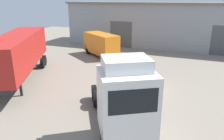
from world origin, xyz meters
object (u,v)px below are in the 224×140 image
object	(u,v)px
container_trailer_green	(18,52)
traffic_cone	(132,73)
tractor_unit_white	(124,99)
delivery_van_orange	(100,44)
oil_drum	(143,82)

from	to	relation	value
container_trailer_green	traffic_cone	xyz separation A→B (m)	(8.33, 4.58, -2.24)
tractor_unit_white	container_trailer_green	size ratio (longest dim) A/B	0.65
tractor_unit_white	delivery_van_orange	world-z (taller)	tractor_unit_white
tractor_unit_white	oil_drum	size ratio (longest dim) A/B	7.69
tractor_unit_white	container_trailer_green	bearing A→B (deg)	-142.73
tractor_unit_white	delivery_van_orange	bearing A→B (deg)	177.25
tractor_unit_white	oil_drum	bearing A→B (deg)	153.94
delivery_van_orange	tractor_unit_white	bearing A→B (deg)	153.41
tractor_unit_white	traffic_cone	size ratio (longest dim) A/B	12.30
container_trailer_green	oil_drum	size ratio (longest dim) A/B	11.91
delivery_van_orange	traffic_cone	distance (m)	8.04
container_trailer_green	delivery_van_orange	size ratio (longest dim) A/B	1.93
container_trailer_green	delivery_van_orange	bearing A→B (deg)	136.84
tractor_unit_white	container_trailer_green	world-z (taller)	tractor_unit_white
delivery_van_orange	oil_drum	size ratio (longest dim) A/B	6.16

